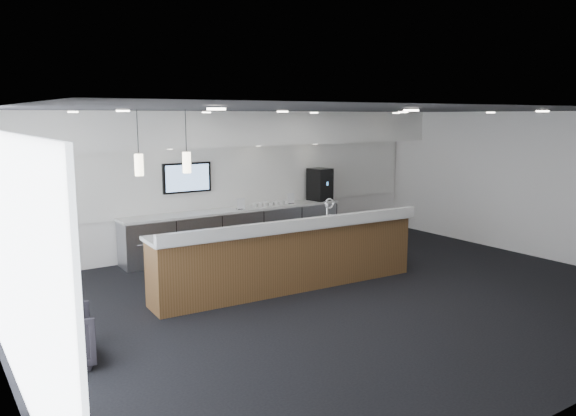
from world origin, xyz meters
TOP-DOWN VIEW (x-y plane):
  - ground at (0.00, 0.00)m, footprint 10.00×10.00m
  - ceiling at (0.00, 0.00)m, footprint 10.00×8.00m
  - back_wall at (0.00, 4.00)m, footprint 10.00×0.02m
  - right_wall at (5.00, 0.00)m, footprint 0.02×8.00m
  - soffit_bulkhead at (0.00, 3.55)m, footprint 10.00×0.90m
  - alcove_panel at (0.00, 3.97)m, footprint 9.80×0.06m
  - back_credenza at (-0.00, 3.64)m, footprint 5.06×0.66m
  - wall_tv at (-1.00, 3.91)m, footprint 1.05×0.08m
  - pendant_left at (-2.40, 0.80)m, footprint 0.12×0.12m
  - pendant_right at (-3.10, 0.80)m, footprint 0.12×0.12m
  - ceiling_can_lights at (0.00, 0.00)m, footprint 7.00×5.00m
  - service_counter at (-0.50, 0.87)m, footprint 4.88×1.03m
  - coffee_machine at (2.20, 3.61)m, footprint 0.49×0.59m
  - info_sign_left at (0.04, 3.51)m, footprint 0.17×0.06m
  - info_sign_right at (1.34, 3.56)m, footprint 0.18×0.02m
  - armchair at (-4.40, -0.15)m, footprint 0.85×0.83m
  - lounge_guest at (-4.54, 0.38)m, footprint 0.67×0.73m
  - cup_0 at (1.25, 3.57)m, footprint 0.11×0.11m
  - cup_1 at (1.11, 3.57)m, footprint 0.15×0.15m
  - cup_2 at (0.97, 3.57)m, footprint 0.14×0.14m
  - cup_3 at (0.83, 3.57)m, footprint 0.14×0.14m
  - cup_4 at (0.69, 3.57)m, footprint 0.15×0.15m
  - cup_5 at (0.55, 3.57)m, footprint 0.12×0.12m
  - cup_6 at (0.41, 3.57)m, footprint 0.15×0.15m

SIDE VIEW (x-z plane):
  - ground at x=0.00m, z-range 0.00..0.00m
  - armchair at x=-4.40m, z-range 0.00..0.67m
  - back_credenza at x=0.00m, z-range 0.00..0.95m
  - service_counter at x=-0.50m, z-range -0.17..1.32m
  - lounge_guest at x=-4.54m, z-range 0.00..1.67m
  - cup_0 at x=1.25m, z-range 0.95..1.05m
  - cup_1 at x=1.11m, z-range 0.95..1.05m
  - cup_2 at x=0.97m, z-range 0.95..1.05m
  - cup_3 at x=0.83m, z-range 0.95..1.05m
  - cup_4 at x=0.69m, z-range 0.95..1.05m
  - cup_5 at x=0.55m, z-range 0.95..1.05m
  - cup_6 at x=0.41m, z-range 0.95..1.05m
  - info_sign_left at x=0.04m, z-range 0.95..1.18m
  - info_sign_right at x=1.34m, z-range 0.95..1.19m
  - coffee_machine at x=2.20m, z-range 0.95..1.70m
  - back_wall at x=0.00m, z-range 0.00..3.00m
  - right_wall at x=5.00m, z-range 0.00..3.00m
  - alcove_panel at x=0.00m, z-range 0.90..2.30m
  - wall_tv at x=-1.00m, z-range 1.34..1.96m
  - pendant_left at x=-2.40m, z-range 2.10..2.40m
  - pendant_right at x=-3.10m, z-range 2.10..2.40m
  - soffit_bulkhead at x=0.00m, z-range 2.30..3.00m
  - ceiling_can_lights at x=0.00m, z-range 2.96..2.98m
  - ceiling at x=0.00m, z-range 2.99..3.01m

